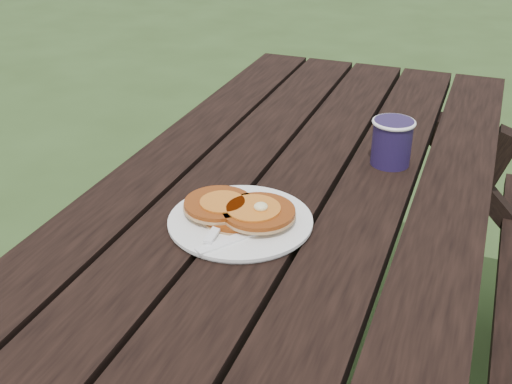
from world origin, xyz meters
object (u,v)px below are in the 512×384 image
(coffee_cup, at_px, (392,140))
(pancake_stack, at_px, (240,210))
(picnic_table, at_px, (283,344))
(plate, at_px, (240,222))

(coffee_cup, bearing_deg, pancake_stack, -121.64)
(pancake_stack, xyz_separation_m, coffee_cup, (0.21, 0.34, 0.03))
(picnic_table, xyz_separation_m, pancake_stack, (-0.05, -0.13, 0.41))
(coffee_cup, bearing_deg, picnic_table, -127.90)
(picnic_table, height_order, plate, plate)
(picnic_table, distance_m, pancake_stack, 0.43)
(picnic_table, relative_size, plate, 7.12)
(plate, xyz_separation_m, pancake_stack, (-0.00, 0.01, 0.02))
(pancake_stack, bearing_deg, picnic_table, 70.38)
(plate, bearing_deg, pancake_stack, 121.05)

